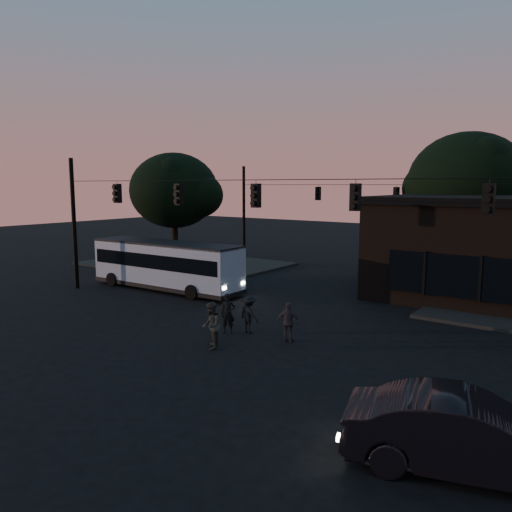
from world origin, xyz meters
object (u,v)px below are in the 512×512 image
Objects in this scene: pedestrian_a at (228,313)px; bus at (166,263)px; pedestrian_b at (211,326)px; pedestrian_c at (289,322)px; pedestrian_d at (249,314)px; car at (468,435)px.

bus is at bearing 118.57° from pedestrian_a.
pedestrian_b is 1.12× the size of pedestrian_c.
pedestrian_d is at bearing 4.27° from pedestrian_a.
pedestrian_a is at bearing 166.23° from pedestrian_b.
pedestrian_b is at bearing 56.73° from car.
pedestrian_b is (9.05, -6.37, -0.68)m from bus.
bus reaches higher than pedestrian_c.
bus reaches higher than pedestrian_d.
pedestrian_c is 1.95m from pedestrian_d.
pedestrian_b reaches higher than pedestrian_a.
bus is 6.41× the size of pedestrian_d.
pedestrian_c is at bearing 39.42° from car.
car is at bearing 163.63° from pedestrian_d.
bus is 20.86m from car.
pedestrian_a is 2.03m from pedestrian_b.
car is 10.06m from pedestrian_b.
bus reaches higher than pedestrian_a.
pedestrian_d is (8.98, -3.96, -0.78)m from bus.
car is 3.12× the size of pedestrian_a.
pedestrian_d is at bearing -20.71° from pedestrian_c.
bus is 1.95× the size of car.
pedestrian_b is 3.01m from pedestrian_c.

